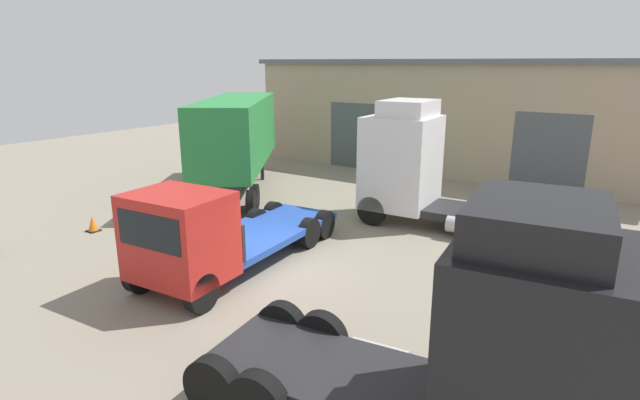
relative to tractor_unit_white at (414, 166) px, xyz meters
name	(u,v)px	position (x,y,z in m)	size (l,w,h in m)	color
ground_plane	(264,271)	(-1.66, -6.59, -2.11)	(60.00, 60.00, 0.00)	gray
warehouse_building	(465,115)	(-1.66, 10.80, 0.86)	(23.18, 7.29, 5.92)	tan
tractor_unit_white	(414,166)	(0.00, 0.00, 0.00)	(6.78, 2.79, 4.47)	silver
container_trailer_green	(236,134)	(-8.42, -0.24, 0.55)	(7.12, 9.05, 4.21)	#28843D
tractor_unit_black	(497,345)	(5.63, -10.14, -0.19)	(6.76, 3.20, 4.08)	black
flatbed_truck_red	(207,235)	(-2.48, -7.90, -0.81)	(2.85, 7.20, 2.69)	red
traffic_cone	(93,224)	(-8.90, -7.25, -1.85)	(0.40, 0.40, 0.55)	black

